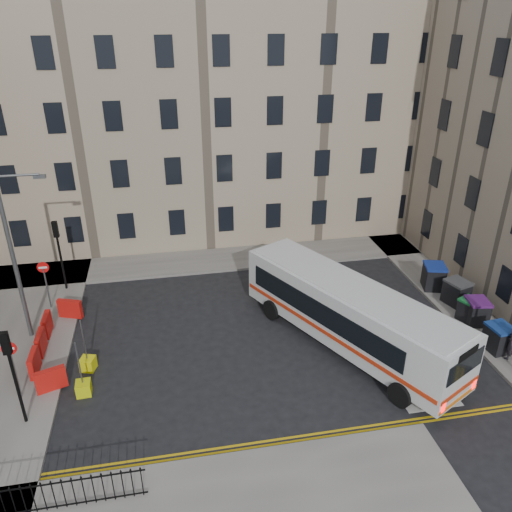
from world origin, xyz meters
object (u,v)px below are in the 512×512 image
object	(u,v)px
wheelie_bin_c	(470,310)
wheelie_bin_e	(434,276)
bollard_chevron	(84,388)
wheelie_bin_d	(457,292)
bus	(348,312)
wheelie_bin_a	(499,338)
bollard_yellow	(88,364)
wheelie_bin_b	(476,311)
streetlamp	(13,258)
pedestrian	(512,341)

from	to	relation	value
wheelie_bin_c	wheelie_bin_e	world-z (taller)	wheelie_bin_e
wheelie_bin_e	bollard_chevron	size ratio (longest dim) A/B	2.59
wheelie_bin_d	bollard_chevron	world-z (taller)	wheelie_bin_d
bus	wheelie_bin_a	distance (m)	7.07
bollard_yellow	wheelie_bin_b	bearing A→B (deg)	-0.02
bus	wheelie_bin_d	bearing A→B (deg)	-9.34
streetlamp	wheelie_bin_b	size ratio (longest dim) A/B	6.14
wheelie_bin_b	wheelie_bin_c	world-z (taller)	wheelie_bin_b
wheelie_bin_e	bollard_yellow	distance (m)	18.95
bus	wheelie_bin_a	xyz separation A→B (m)	(6.74, -1.86, -1.04)
bus	pedestrian	bearing A→B (deg)	-47.51
streetlamp	wheelie_bin_d	bearing A→B (deg)	-2.97
streetlamp	bollard_yellow	world-z (taller)	streetlamp
wheelie_bin_b	pedestrian	world-z (taller)	pedestrian
wheelie_bin_e	pedestrian	world-z (taller)	pedestrian
wheelie_bin_c	bollard_yellow	xyz separation A→B (m)	(-18.72, -0.24, -0.44)
streetlamp	wheelie_bin_c	bearing A→B (deg)	-7.33
wheelie_bin_a	wheelie_bin_c	size ratio (longest dim) A/B	0.95
wheelie_bin_b	streetlamp	bearing A→B (deg)	-178.72
pedestrian	bollard_yellow	size ratio (longest dim) A/B	3.00
streetlamp	wheelie_bin_a	world-z (taller)	streetlamp
wheelie_bin_b	pedestrian	size ratio (longest dim) A/B	0.74
pedestrian	bollard_chevron	distance (m)	18.81
bus	wheelie_bin_e	bearing A→B (deg)	4.08
wheelie_bin_c	bollard_yellow	world-z (taller)	wheelie_bin_c
streetlamp	wheelie_bin_c	distance (m)	22.20
wheelie_bin_a	bollard_chevron	xyz separation A→B (m)	(-18.61, 0.64, -0.50)
streetlamp	bus	xyz separation A→B (m)	(14.87, -3.44, -2.50)
streetlamp	wheelie_bin_a	bearing A→B (deg)	-13.78
streetlamp	pedestrian	xyz separation A→B (m)	(21.75, -5.96, -3.29)
streetlamp	bus	size ratio (longest dim) A/B	0.70
bollard_chevron	wheelie_bin_d	bearing A→B (deg)	10.54
streetlamp	bollard_yellow	distance (m)	5.88
bus	wheelie_bin_b	xyz separation A→B (m)	(7.03, 0.39, -1.03)
streetlamp	bollard_chevron	size ratio (longest dim) A/B	13.57
wheelie_bin_a	bollard_yellow	world-z (taller)	wheelie_bin_a
streetlamp	wheelie_bin_d	world-z (taller)	streetlamp
wheelie_bin_a	wheelie_bin_c	world-z (taller)	wheelie_bin_a
bus	wheelie_bin_e	xyz separation A→B (m)	(6.70, 4.10, -0.97)
wheelie_bin_a	bollard_yellow	bearing A→B (deg)	167.63
wheelie_bin_b	bollard_chevron	xyz separation A→B (m)	(-18.90, -1.62, -0.51)
pedestrian	bollard_yellow	world-z (taller)	pedestrian
wheelie_bin_b	bollard_chevron	bearing A→B (deg)	-165.90
wheelie_bin_e	pedestrian	bearing A→B (deg)	-72.83
wheelie_bin_d	bollard_yellow	world-z (taller)	wheelie_bin_d
bus	bollard_yellow	size ratio (longest dim) A/B	19.32
streetlamp	pedestrian	size ratio (longest dim) A/B	4.53
wheelie_bin_c	wheelie_bin_a	bearing A→B (deg)	-116.71
wheelie_bin_e	wheelie_bin_a	bearing A→B (deg)	-74.05
wheelie_bin_d	pedestrian	distance (m)	4.83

